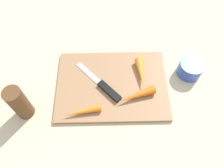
{
  "coord_description": "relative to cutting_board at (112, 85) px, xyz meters",
  "views": [
    {
      "loc": [
        0.01,
        0.37,
        0.64
      ],
      "look_at": [
        0.0,
        0.0,
        0.01
      ],
      "focal_mm": 35.7,
      "sensor_mm": 36.0,
      "label": 1
    }
  ],
  "objects": [
    {
      "name": "carrot_shortest",
      "position": [
        -0.1,
        -0.03,
        0.02
      ],
      "size": [
        0.04,
        0.11,
        0.03
      ],
      "primitive_type": "cone",
      "rotation": [
        0.0,
        1.57,
        1.63
      ],
      "color": "orange",
      "rests_on": "cutting_board"
    },
    {
      "name": "carrot_medium",
      "position": [
        0.09,
        0.1,
        0.02
      ],
      "size": [
        0.12,
        0.05,
        0.02
      ],
      "primitive_type": "cone",
      "rotation": [
        0.0,
        1.57,
        0.21
      ],
      "color": "orange",
      "rests_on": "cutting_board"
    },
    {
      "name": "ground_plane",
      "position": [
        0.0,
        0.0,
        -0.01
      ],
      "size": [
        1.4,
        1.4,
        0.0
      ],
      "primitive_type": "plane",
      "color": "#C6B793"
    },
    {
      "name": "knife",
      "position": [
        0.02,
        0.02,
        0.01
      ],
      "size": [
        0.15,
        0.16,
        0.01
      ],
      "rotation": [
        0.0,
        0.0,
        5.47
      ],
      "color": "#B7B7BC",
      "rests_on": "cutting_board"
    },
    {
      "name": "small_bowl",
      "position": [
        -0.26,
        -0.05,
        0.02
      ],
      "size": [
        0.08,
        0.08,
        0.05
      ],
      "primitive_type": "cylinder",
      "color": "#3351B2",
      "rests_on": "ground_plane"
    },
    {
      "name": "pepper_grinder",
      "position": [
        0.27,
        0.09,
        0.06
      ],
      "size": [
        0.05,
        0.05,
        0.13
      ],
      "primitive_type": "cylinder",
      "color": "brown",
      "rests_on": "ground_plane"
    },
    {
      "name": "cutting_board",
      "position": [
        0.0,
        0.0,
        0.0
      ],
      "size": [
        0.36,
        0.26,
        0.01
      ],
      "primitive_type": "cube",
      "color": "#99704C",
      "rests_on": "ground_plane"
    },
    {
      "name": "carrot_longest",
      "position": [
        -0.07,
        0.05,
        0.02
      ],
      "size": [
        0.12,
        0.07,
        0.03
      ],
      "primitive_type": "cone",
      "rotation": [
        0.0,
        1.57,
        0.35
      ],
      "color": "orange",
      "rests_on": "cutting_board"
    }
  ]
}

